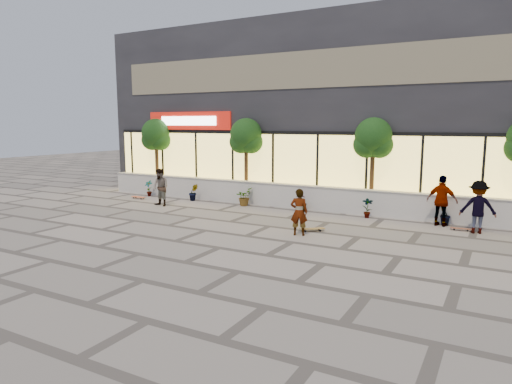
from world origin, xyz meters
The scene contains 19 objects.
ground centered at (0.00, 0.00, 0.00)m, with size 80.00×80.00×0.00m, color gray.
planter_wall centered at (0.00, 7.00, 0.52)m, with size 22.00×0.42×1.04m.
retail_building centered at (0.00, 12.49, 4.25)m, with size 24.00×9.17×8.50m.
shrub_a centered at (-8.50, 6.45, 0.41)m, with size 0.43×0.29×0.81m, color #123510.
shrub_b centered at (-5.70, 6.45, 0.41)m, with size 0.45×0.36×0.81m, color #123510.
shrub_c centered at (-2.90, 6.45, 0.41)m, with size 0.73×0.63×0.81m, color #123510.
shrub_d centered at (-0.10, 6.45, 0.41)m, with size 0.45×0.45×0.81m, color #123510.
shrub_e centered at (2.70, 6.45, 0.41)m, with size 0.43×0.29×0.81m, color #123510.
shrub_f centered at (5.50, 6.45, 0.41)m, with size 0.45×0.36×0.81m, color #123510.
tree_west centered at (-9.00, 7.70, 2.99)m, with size 1.60×1.50×3.92m.
tree_midwest centered at (-3.50, 7.70, 2.99)m, with size 1.60×1.50×3.92m.
tree_mideast centered at (2.50, 7.70, 2.99)m, with size 1.60×1.50×3.92m.
skater_center centered at (1.46, 2.57, 0.78)m, with size 0.57×0.37×1.56m, color white.
skater_left centered at (-6.11, 4.57, 0.84)m, with size 0.82×0.64×1.68m, color tan.
skater_right_near centered at (5.41, 6.30, 0.92)m, with size 1.08×0.45×1.84m, color silver.
skater_right_far centered at (6.61, 5.75, 0.89)m, with size 1.15×0.66×1.78m, color maroon.
skateboard_center centered at (1.65, 3.30, 0.09)m, with size 0.82×0.71×0.10m.
skateboard_left centered at (-8.42, 5.59, 0.08)m, with size 0.85×0.26×0.10m.
skateboard_right_near centered at (6.12, 5.88, 0.07)m, with size 0.70×0.22×0.08m.
Camera 1 is at (7.31, -11.01, 3.67)m, focal length 32.00 mm.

